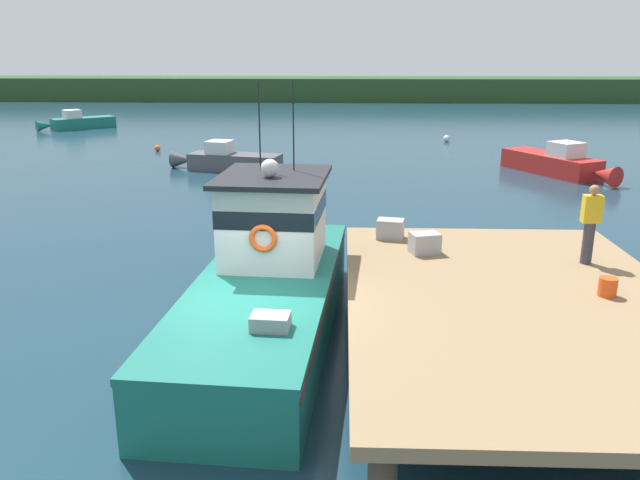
{
  "coord_description": "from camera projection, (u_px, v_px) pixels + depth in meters",
  "views": [
    {
      "loc": [
        1.7,
        -10.55,
        5.4
      ],
      "look_at": [
        1.2,
        2.74,
        1.4
      ],
      "focal_mm": 35.75,
      "sensor_mm": 36.0,
      "label": 1
    }
  ],
  "objects": [
    {
      "name": "mooring_buoy_channel_marker",
      "position": [
        158.0,
        148.0,
        35.07
      ],
      "size": [
        0.32,
        0.32,
        0.32
      ],
      "primitive_type": "sphere",
      "color": "#EA5B19",
      "rests_on": "ground"
    },
    {
      "name": "crate_single_far",
      "position": [
        390.0,
        229.0,
        14.67
      ],
      "size": [
        0.68,
        0.55,
        0.45
      ],
      "primitive_type": "cube",
      "rotation": [
        0.0,
        0.0,
        -0.2
      ],
      "color": "#9E9EA3",
      "rests_on": "dock"
    },
    {
      "name": "moored_boat_far_right",
      "position": [
        78.0,
        122.0,
        44.78
      ],
      "size": [
        4.69,
        4.24,
        1.34
      ],
      "color": "#196B5B",
      "rests_on": "ground"
    },
    {
      "name": "mooring_buoy_spare_mooring",
      "position": [
        447.0,
        139.0,
        38.53
      ],
      "size": [
        0.4,
        0.4,
        0.4
      ],
      "primitive_type": "sphere",
      "color": "silver",
      "rests_on": "ground"
    },
    {
      "name": "ground_plane",
      "position": [
        249.0,
        355.0,
        11.71
      ],
      "size": [
        200.0,
        200.0,
        0.0
      ],
      "primitive_type": "plane",
      "color": "#193847"
    },
    {
      "name": "moored_boat_outer_mooring",
      "position": [
        227.0,
        160.0,
        29.48
      ],
      "size": [
        5.4,
        2.25,
        1.35
      ],
      "color": "#4C4C51",
      "rests_on": "ground"
    },
    {
      "name": "mooring_buoy_inshore",
      "position": [
        599.0,
        173.0,
        27.53
      ],
      "size": [
        0.5,
        0.5,
        0.5
      ],
      "primitive_type": "sphere",
      "color": "#EA5B19",
      "rests_on": "ground"
    },
    {
      "name": "dock",
      "position": [
        518.0,
        305.0,
        11.23
      ],
      "size": [
        6.0,
        9.0,
        1.2
      ],
      "color": "#4C3D2D",
      "rests_on": "ground"
    },
    {
      "name": "moored_boat_mid_harbor",
      "position": [
        557.0,
        163.0,
        28.35
      ],
      "size": [
        3.85,
        5.82,
        1.52
      ],
      "color": "red",
      "rests_on": "ground"
    },
    {
      "name": "bait_bucket",
      "position": [
        608.0,
        287.0,
        11.24
      ],
      "size": [
        0.32,
        0.32,
        0.34
      ],
      "primitive_type": "cylinder",
      "color": "#E04C19",
      "rests_on": "dock"
    },
    {
      "name": "main_fishing_boat",
      "position": [
        269.0,
        279.0,
        12.67
      ],
      "size": [
        3.12,
        9.91,
        4.8
      ],
      "color": "#196B5B",
      "rests_on": "ground"
    },
    {
      "name": "far_shoreline",
      "position": [
        329.0,
        88.0,
        70.71
      ],
      "size": [
        120.0,
        8.0,
        2.4
      ],
      "primitive_type": "cube",
      "color": "#284723",
      "rests_on": "ground"
    },
    {
      "name": "deckhand_by_the_boat",
      "position": [
        590.0,
        223.0,
        12.77
      ],
      "size": [
        0.36,
        0.22,
        1.63
      ],
      "color": "#383842",
      "rests_on": "dock"
    },
    {
      "name": "mooring_buoy_outer",
      "position": [
        534.0,
        163.0,
        30.28
      ],
      "size": [
        0.43,
        0.43,
        0.43
      ],
      "primitive_type": "sphere",
      "color": "silver",
      "rests_on": "ground"
    },
    {
      "name": "crate_stack_near_edge",
      "position": [
        425.0,
        243.0,
        13.6
      ],
      "size": [
        0.7,
        0.58,
        0.44
      ],
      "primitive_type": "cube",
      "rotation": [
        0.0,
        0.0,
        0.27
      ],
      "color": "#9E9EA3",
      "rests_on": "dock"
    }
  ]
}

